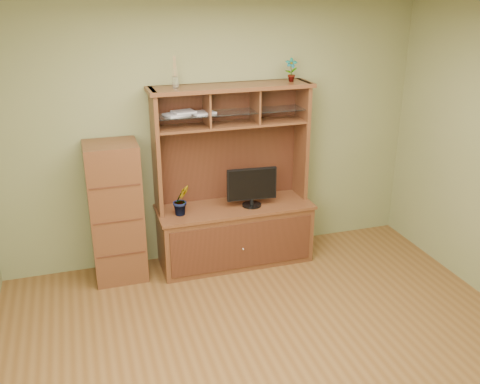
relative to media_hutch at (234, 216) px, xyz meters
name	(u,v)px	position (x,y,z in m)	size (l,w,h in m)	color
room	(285,206)	(-0.14, -1.73, 0.83)	(4.54, 4.04, 2.74)	brown
media_hutch	(234,216)	(0.00, 0.00, 0.00)	(1.66, 0.61, 1.90)	#4F2C16
monitor	(252,186)	(0.17, -0.08, 0.35)	(0.52, 0.20, 0.41)	black
orchid_plant	(181,200)	(-0.58, -0.08, 0.29)	(0.17, 0.14, 0.32)	#335F20
top_plant	(291,70)	(0.63, 0.08, 1.50)	(0.12, 0.08, 0.24)	#396222
reed_diffuser	(175,75)	(-0.56, 0.08, 1.50)	(0.06, 0.06, 0.30)	silver
magazines	(187,113)	(-0.45, 0.08, 1.13)	(0.53, 0.24, 0.04)	silver
side_cabinet	(116,212)	(-1.22, 0.02, 0.19)	(0.51, 0.46, 1.42)	#4F2C16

